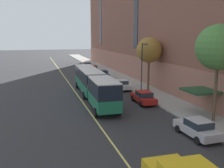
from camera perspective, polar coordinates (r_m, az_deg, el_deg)
The scene contains 13 objects.
ground_plane at distance 34.49m, azimuth -3.31°, elevation -3.47°, with size 260.00×260.00×0.00m, color #303033.
sidewalk at distance 39.89m, azimuth 7.68°, elevation -1.51°, with size 4.40×160.00×0.15m, color #9E9B93.
city_bus at distance 34.77m, azimuth -4.15°, elevation 0.20°, with size 3.25×19.05×3.65m.
parked_car_red_0 at distance 32.75m, azimuth 6.86°, elevation -2.86°, with size 2.07×4.79×1.56m.
parked_car_white_2 at distance 40.74m, azimuth 2.06°, elevation -0.16°, with size 2.01×4.30×1.56m.
parked_car_red_3 at distance 61.00m, azimuth -4.13°, elevation 3.38°, with size 1.94×4.46×1.56m.
parked_car_navy_4 at distance 52.13m, azimuth -2.02°, elevation 2.18°, with size 1.94×4.23×1.56m.
parked_car_silver_5 at distance 23.05m, azimuth 18.03°, elevation -9.10°, with size 2.13×4.47×1.56m.
parked_car_black_7 at distance 67.45m, azimuth -5.42°, elevation 4.04°, with size 2.17×4.66×1.56m.
street_tree_near_corner at distance 26.19m, azimuth 22.18°, elevation 7.37°, with size 4.24×4.24×9.23m.
street_tree_mid_block at distance 39.50m, azimuth 8.07°, elevation 7.29°, with size 3.79×3.79×7.94m.
street_lamp at distance 37.03m, azimuth 6.65°, elevation 4.54°, with size 0.36×1.48×7.16m.
lane_centerline at distance 36.99m, azimuth -7.40°, elevation -2.57°, with size 0.16×140.00×0.01m, color #E0D66B.
Camera 1 is at (-7.43, -32.64, 8.31)m, focal length 42.00 mm.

